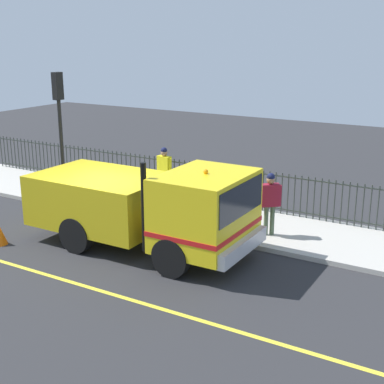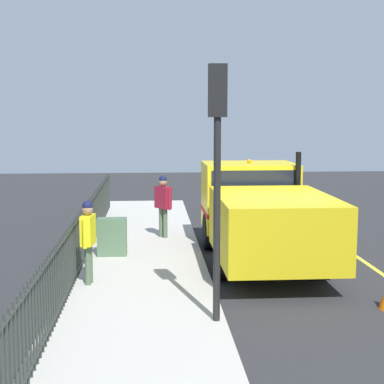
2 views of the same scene
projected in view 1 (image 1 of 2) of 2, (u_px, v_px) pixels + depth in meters
The scene contains 9 objects.
ground_plane at pixel (107, 243), 14.85m from camera, with size 48.24×48.24×0.00m, color #2B2B2D.
sidewalk_slab at pixel (169, 210), 17.44m from camera, with size 3.08×21.93×0.13m, color #B7B2A8.
lane_marking at pixel (44, 274), 12.90m from camera, with size 0.12×19.73×0.01m, color yellow.
work_truck at pixel (152, 204), 13.97m from camera, with size 2.53×6.18×2.66m.
worker_standing at pixel (270, 197), 14.80m from camera, with size 0.49×0.53×1.77m.
pedestrian_distant at pixel (164, 167), 18.37m from camera, with size 0.29×0.63×1.73m.
iron_fence at pixel (190, 179), 18.32m from camera, with size 0.04×18.67×1.31m.
traffic_light_near at pixel (59, 113), 17.00m from camera, with size 0.30×0.22×4.27m.
utility_cabinet at pixel (224, 196), 17.08m from camera, with size 0.72×0.39×0.93m, color #4C6B4C.
Camera 1 is at (-10.75, -9.08, 5.47)m, focal length 50.53 mm.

